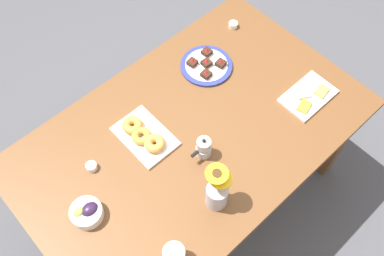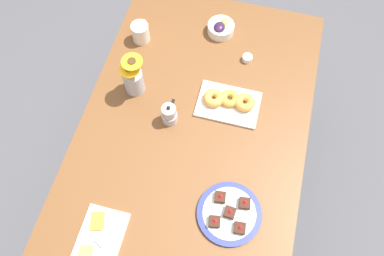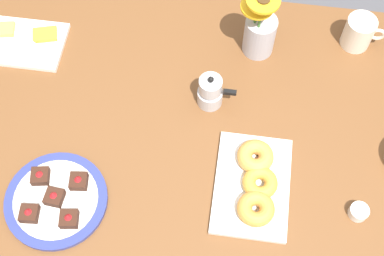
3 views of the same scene
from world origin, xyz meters
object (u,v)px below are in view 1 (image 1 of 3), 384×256
object	(u,v)px
jam_cup_berry	(91,166)
moka_pot	(204,148)
cheese_platter	(308,96)
croissant_platter	(144,136)
coffee_mug	(174,256)
jam_cup_honey	(233,25)
dining_table	(192,142)
dessert_plate	(206,65)
flower_vase	(217,193)
grape_bowl	(87,212)

from	to	relation	value
jam_cup_berry	moka_pot	bearing A→B (deg)	145.96
cheese_platter	moka_pot	size ratio (longest dim) A/B	2.18
croissant_platter	jam_cup_berry	distance (m)	0.27
cheese_platter	croissant_platter	bearing A→B (deg)	-26.38
coffee_mug	jam_cup_honey	bearing A→B (deg)	-145.85
dining_table	dessert_plate	bearing A→B (deg)	-143.29
jam_cup_honey	jam_cup_berry	bearing A→B (deg)	9.36
cheese_platter	flower_vase	xyz separation A→B (m)	(0.69, 0.08, 0.07)
dining_table	jam_cup_berry	world-z (taller)	jam_cup_berry
grape_bowl	cheese_platter	size ratio (longest dim) A/B	0.51
grape_bowl	flower_vase	distance (m)	0.53
cheese_platter	grape_bowl	bearing A→B (deg)	-11.74
coffee_mug	dessert_plate	world-z (taller)	coffee_mug
coffee_mug	jam_cup_berry	bearing A→B (deg)	-89.45
croissant_platter	jam_cup_honey	size ratio (longest dim) A/B	5.83
croissant_platter	dessert_plate	world-z (taller)	same
dessert_plate	moka_pot	distance (m)	0.49
dessert_plate	flower_vase	xyz separation A→B (m)	(0.46, 0.54, 0.07)
dining_table	coffee_mug	world-z (taller)	coffee_mug
dessert_plate	croissant_platter	bearing A→B (deg)	12.42
flower_vase	jam_cup_berry	bearing A→B (deg)	-58.32
flower_vase	moka_pot	xyz separation A→B (m)	(-0.11, -0.20, -0.03)
coffee_mug	moka_pot	bearing A→B (deg)	-147.00
dessert_plate	flower_vase	world-z (taller)	flower_vase
croissant_platter	flower_vase	bearing A→B (deg)	93.79
grape_bowl	dining_table	bearing A→B (deg)	179.93
jam_cup_honey	croissant_platter	bearing A→B (deg)	14.97
flower_vase	dining_table	bearing A→B (deg)	-115.74
jam_cup_honey	jam_cup_berry	distance (m)	1.06
grape_bowl	croissant_platter	size ratio (longest dim) A/B	0.47
grape_bowl	croissant_platter	xyz separation A→B (m)	(-0.40, -0.12, -0.01)
dining_table	jam_cup_honey	size ratio (longest dim) A/B	33.33
dining_table	dessert_plate	distance (m)	0.40
croissant_platter	grape_bowl	bearing A→B (deg)	17.40
coffee_mug	flower_vase	bearing A→B (deg)	-167.74
dining_table	dessert_plate	world-z (taller)	dessert_plate
coffee_mug	flower_vase	size ratio (longest dim) A/B	0.51
flower_vase	moka_pot	bearing A→B (deg)	-120.04
jam_cup_honey	dining_table	bearing A→B (deg)	28.93
coffee_mug	moka_pot	world-z (taller)	moka_pot
grape_bowl	jam_cup_honey	xyz separation A→B (m)	(-1.18, -0.33, -0.01)
flower_vase	dessert_plate	bearing A→B (deg)	-130.43
cheese_platter	jam_cup_berry	world-z (taller)	cheese_platter
dessert_plate	moka_pot	size ratio (longest dim) A/B	2.18
moka_pot	croissant_platter	bearing A→B (deg)	-58.86
dessert_plate	grape_bowl	bearing A→B (deg)	14.68
grape_bowl	flower_vase	xyz separation A→B (m)	(-0.43, 0.31, 0.05)
flower_vase	moka_pot	size ratio (longest dim) A/B	1.99
cheese_platter	croissant_platter	world-z (taller)	croissant_platter
coffee_mug	dessert_plate	bearing A→B (deg)	-141.05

